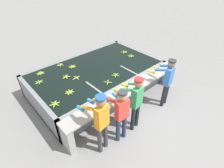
{
  "coord_description": "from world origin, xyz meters",
  "views": [
    {
      "loc": [
        -3.13,
        -2.46,
        3.89
      ],
      "look_at": [
        0.0,
        0.99,
        0.58
      ],
      "focal_mm": 28.0,
      "sensor_mm": 36.0,
      "label": 1
    }
  ],
  "objects_px": {
    "banana_bunch_floating_7": "(108,82)",
    "banana_bunch_floating_9": "(72,67)",
    "banana_bunch_floating_1": "(40,73)",
    "banana_bunch_floating_11": "(55,104)",
    "banana_bunch_floating_6": "(66,77)",
    "banana_bunch_floating_10": "(76,78)",
    "worker_3": "(167,79)",
    "worker_2": "(136,100)",
    "banana_bunch_floating_8": "(39,82)",
    "worker_1": "(121,112)",
    "banana_bunch_floating_4": "(69,92)",
    "banana_bunch_floating_5": "(131,56)",
    "banana_bunch_floating_2": "(115,75)",
    "banana_bunch_floating_3": "(60,65)",
    "knife_0": "(158,69)",
    "worker_0": "(101,119)",
    "banana_bunch_floating_0": "(124,52)"
  },
  "relations": [
    {
      "from": "banana_bunch_floating_5",
      "to": "worker_2",
      "type": "bearing_deg",
      "value": -134.95
    },
    {
      "from": "banana_bunch_floating_7",
      "to": "banana_bunch_floating_10",
      "type": "xyz_separation_m",
      "value": [
        -0.58,
        0.86,
        0.0
      ]
    },
    {
      "from": "worker_1",
      "to": "banana_bunch_floating_4",
      "type": "bearing_deg",
      "value": 105.96
    },
    {
      "from": "banana_bunch_floating_3",
      "to": "banana_bunch_floating_6",
      "type": "relative_size",
      "value": 0.99
    },
    {
      "from": "banana_bunch_floating_6",
      "to": "knife_0",
      "type": "xyz_separation_m",
      "value": [
        2.59,
        -1.69,
        -0.01
      ]
    },
    {
      "from": "worker_3",
      "to": "banana_bunch_floating_10",
      "type": "bearing_deg",
      "value": 132.38
    },
    {
      "from": "banana_bunch_floating_9",
      "to": "knife_0",
      "type": "distance_m",
      "value": 2.98
    },
    {
      "from": "banana_bunch_floating_5",
      "to": "banana_bunch_floating_9",
      "type": "bearing_deg",
      "value": 159.06
    },
    {
      "from": "worker_3",
      "to": "banana_bunch_floating_6",
      "type": "bearing_deg",
      "value": 131.95
    },
    {
      "from": "worker_2",
      "to": "banana_bunch_floating_11",
      "type": "relative_size",
      "value": 5.84
    },
    {
      "from": "banana_bunch_floating_6",
      "to": "banana_bunch_floating_0",
      "type": "bearing_deg",
      "value": 0.96
    },
    {
      "from": "banana_bunch_floating_5",
      "to": "banana_bunch_floating_8",
      "type": "xyz_separation_m",
      "value": [
        -3.4,
        0.68,
        0.0
      ]
    },
    {
      "from": "banana_bunch_floating_4",
      "to": "banana_bunch_floating_5",
      "type": "distance_m",
      "value": 3.0
    },
    {
      "from": "worker_1",
      "to": "worker_3",
      "type": "height_order",
      "value": "worker_3"
    },
    {
      "from": "banana_bunch_floating_10",
      "to": "banana_bunch_floating_3",
      "type": "bearing_deg",
      "value": 88.54
    },
    {
      "from": "banana_bunch_floating_1",
      "to": "banana_bunch_floating_11",
      "type": "bearing_deg",
      "value": -101.91
    },
    {
      "from": "banana_bunch_floating_6",
      "to": "banana_bunch_floating_10",
      "type": "bearing_deg",
      "value": -51.67
    },
    {
      "from": "worker_1",
      "to": "banana_bunch_floating_8",
      "type": "height_order",
      "value": "worker_1"
    },
    {
      "from": "worker_2",
      "to": "banana_bunch_floating_7",
      "type": "height_order",
      "value": "worker_2"
    },
    {
      "from": "banana_bunch_floating_1",
      "to": "banana_bunch_floating_4",
      "type": "bearing_deg",
      "value": -83.21
    },
    {
      "from": "worker_2",
      "to": "banana_bunch_floating_2",
      "type": "distance_m",
      "value": 1.49
    },
    {
      "from": "banana_bunch_floating_5",
      "to": "banana_bunch_floating_1",
      "type": "bearing_deg",
      "value": 160.08
    },
    {
      "from": "banana_bunch_floating_0",
      "to": "banana_bunch_floating_10",
      "type": "distance_m",
      "value": 2.51
    },
    {
      "from": "banana_bunch_floating_2",
      "to": "banana_bunch_floating_1",
      "type": "bearing_deg",
      "value": 135.22
    },
    {
      "from": "banana_bunch_floating_9",
      "to": "knife_0",
      "type": "xyz_separation_m",
      "value": [
        2.09,
        -2.12,
        -0.01
      ]
    },
    {
      "from": "banana_bunch_floating_6",
      "to": "knife_0",
      "type": "height_order",
      "value": "banana_bunch_floating_6"
    },
    {
      "from": "worker_3",
      "to": "banana_bunch_floating_10",
      "type": "height_order",
      "value": "worker_3"
    },
    {
      "from": "banana_bunch_floating_1",
      "to": "banana_bunch_floating_5",
      "type": "distance_m",
      "value": 3.35
    },
    {
      "from": "worker_3",
      "to": "banana_bunch_floating_3",
      "type": "distance_m",
      "value": 3.68
    },
    {
      "from": "banana_bunch_floating_4",
      "to": "banana_bunch_floating_9",
      "type": "xyz_separation_m",
      "value": [
        0.83,
        1.2,
        0.0
      ]
    },
    {
      "from": "worker_3",
      "to": "banana_bunch_floating_2",
      "type": "height_order",
      "value": "worker_3"
    },
    {
      "from": "banana_bunch_floating_6",
      "to": "banana_bunch_floating_9",
      "type": "distance_m",
      "value": 0.66
    },
    {
      "from": "banana_bunch_floating_7",
      "to": "banana_bunch_floating_9",
      "type": "distance_m",
      "value": 1.59
    },
    {
      "from": "banana_bunch_floating_8",
      "to": "knife_0",
      "type": "xyz_separation_m",
      "value": [
        3.35,
        -1.98,
        -0.01
      ]
    },
    {
      "from": "worker_1",
      "to": "worker_2",
      "type": "distance_m",
      "value": 0.55
    },
    {
      "from": "banana_bunch_floating_2",
      "to": "banana_bunch_floating_5",
      "type": "relative_size",
      "value": 0.99
    },
    {
      "from": "worker_2",
      "to": "worker_3",
      "type": "xyz_separation_m",
      "value": [
        1.44,
        0.01,
        -0.02
      ]
    },
    {
      "from": "worker_1",
      "to": "banana_bunch_floating_8",
      "type": "distance_m",
      "value": 2.82
    },
    {
      "from": "banana_bunch_floating_1",
      "to": "banana_bunch_floating_8",
      "type": "height_order",
      "value": "same"
    },
    {
      "from": "banana_bunch_floating_1",
      "to": "banana_bunch_floating_2",
      "type": "distance_m",
      "value": 2.48
    },
    {
      "from": "banana_bunch_floating_4",
      "to": "knife_0",
      "type": "bearing_deg",
      "value": -17.45
    },
    {
      "from": "worker_3",
      "to": "banana_bunch_floating_7",
      "type": "xyz_separation_m",
      "value": [
        -1.31,
        1.22,
        -0.14
      ]
    },
    {
      "from": "worker_2",
      "to": "banana_bunch_floating_10",
      "type": "height_order",
      "value": "worker_2"
    },
    {
      "from": "banana_bunch_floating_3",
      "to": "banana_bunch_floating_4",
      "type": "xyz_separation_m",
      "value": [
        -0.57,
        -1.59,
        -0.0
      ]
    },
    {
      "from": "worker_2",
      "to": "banana_bunch_floating_0",
      "type": "xyz_separation_m",
      "value": [
        2.03,
        2.4,
        -0.16
      ]
    },
    {
      "from": "banana_bunch_floating_1",
      "to": "banana_bunch_floating_8",
      "type": "xyz_separation_m",
      "value": [
        -0.25,
        -0.46,
        0.0
      ]
    },
    {
      "from": "banana_bunch_floating_3",
      "to": "banana_bunch_floating_10",
      "type": "xyz_separation_m",
      "value": [
        -0.03,
        -1.09,
        0.0
      ]
    },
    {
      "from": "worker_2",
      "to": "worker_3",
      "type": "height_order",
      "value": "worker_2"
    },
    {
      "from": "banana_bunch_floating_6",
      "to": "knife_0",
      "type": "distance_m",
      "value": 3.09
    },
    {
      "from": "worker_0",
      "to": "banana_bunch_floating_7",
      "type": "bearing_deg",
      "value": 43.79
    }
  ]
}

